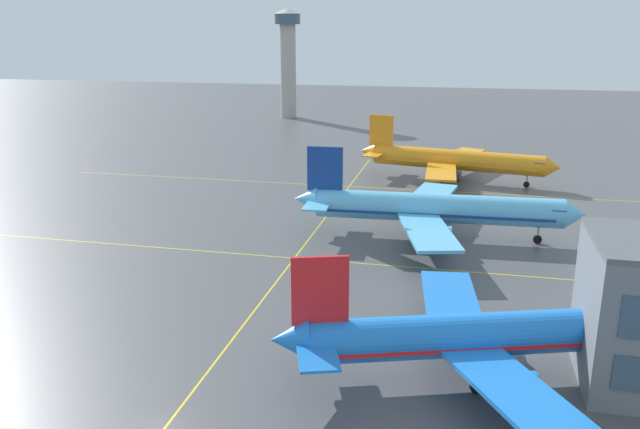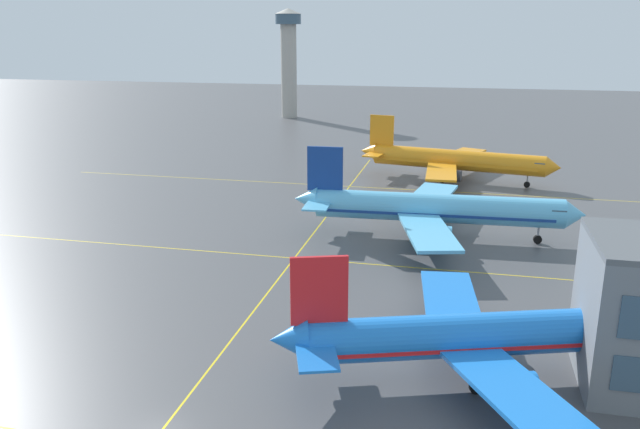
{
  "view_description": "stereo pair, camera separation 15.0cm",
  "coord_description": "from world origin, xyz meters",
  "px_view_note": "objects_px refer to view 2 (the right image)",
  "views": [
    {
      "loc": [
        20.5,
        -37.26,
        28.81
      ],
      "look_at": [
        2.58,
        42.32,
        5.04
      ],
      "focal_mm": 35.82,
      "sensor_mm": 36.0,
      "label": 1
    },
    {
      "loc": [
        20.64,
        -37.22,
        28.81
      ],
      "look_at": [
        2.58,
        42.32,
        5.04
      ],
      "focal_mm": 35.82,
      "sensor_mm": 36.0,
      "label": 2
    }
  ],
  "objects_px": {
    "airliner_second_row": "(433,208)",
    "control_tower": "(289,55)",
    "airliner_third_row": "(454,160)",
    "airliner_front_gate": "(485,335)"
  },
  "relations": [
    {
      "from": "airliner_front_gate",
      "to": "control_tower",
      "type": "bearing_deg",
      "value": 111.02
    },
    {
      "from": "airliner_third_row",
      "to": "control_tower",
      "type": "distance_m",
      "value": 102.65
    },
    {
      "from": "airliner_third_row",
      "to": "airliner_second_row",
      "type": "bearing_deg",
      "value": -93.2
    },
    {
      "from": "airliner_front_gate",
      "to": "airliner_third_row",
      "type": "xyz_separation_m",
      "value": [
        -4.34,
        74.62,
        0.23
      ]
    },
    {
      "from": "airliner_front_gate",
      "to": "airliner_second_row",
      "type": "height_order",
      "value": "airliner_second_row"
    },
    {
      "from": "airliner_second_row",
      "to": "airliner_third_row",
      "type": "relative_size",
      "value": 1.04
    },
    {
      "from": "airliner_third_row",
      "to": "airliner_front_gate",
      "type": "bearing_deg",
      "value": -86.67
    },
    {
      "from": "airliner_second_row",
      "to": "control_tower",
      "type": "height_order",
      "value": "control_tower"
    },
    {
      "from": "airliner_front_gate",
      "to": "control_tower",
      "type": "xyz_separation_m",
      "value": [
        -60.96,
        158.65,
        16.69
      ]
    },
    {
      "from": "airliner_front_gate",
      "to": "airliner_second_row",
      "type": "relative_size",
      "value": 0.88
    }
  ]
}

